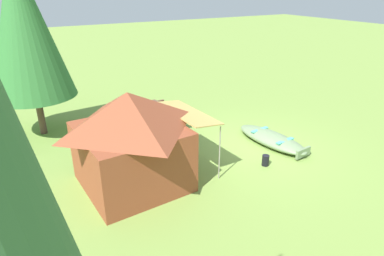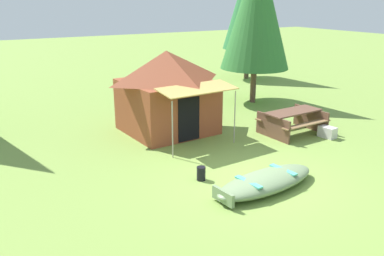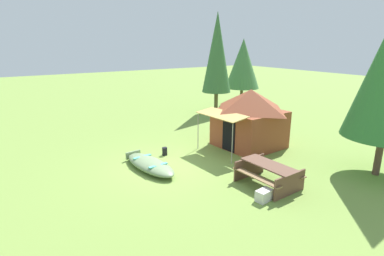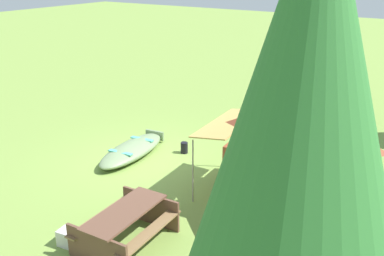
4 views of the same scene
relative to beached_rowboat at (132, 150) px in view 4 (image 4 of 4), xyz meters
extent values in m
plane|color=olive|center=(0.06, 0.63, -0.20)|extent=(80.00, 80.00, 0.00)
ellipsoid|color=#6F875D|center=(0.01, 0.00, -0.01)|extent=(2.94, 1.32, 0.38)
ellipsoid|color=#262F20|center=(0.01, 0.00, 0.02)|extent=(2.70, 1.17, 0.14)
cube|color=#4BB3A0|center=(0.58, 0.06, 0.14)|extent=(0.22, 0.78, 0.04)
cube|color=#4BB3A0|center=(-0.55, -0.06, 0.14)|extent=(0.22, 0.78, 0.04)
cube|color=#6F875D|center=(-1.29, -0.14, 0.01)|extent=(0.15, 0.65, 0.29)
cube|color=brown|center=(0.02, 5.04, 0.65)|extent=(2.78, 2.72, 1.70)
pyramid|color=brown|center=(0.02, 5.04, 1.98)|extent=(3.00, 2.94, 0.96)
cube|color=black|center=(0.10, 3.76, 0.52)|extent=(0.76, 0.08, 1.36)
cube|color=tan|center=(0.13, 3.30, 1.55)|extent=(2.41, 1.08, 0.14)
cylinder|color=gray|center=(1.26, 2.98, 0.61)|extent=(0.04, 0.04, 1.61)
cylinder|color=gray|center=(-0.94, 2.84, 0.61)|extent=(0.04, 0.04, 1.61)
cube|color=brown|center=(3.42, 2.76, 0.54)|extent=(1.97, 0.85, 0.04)
cube|color=olive|center=(3.39, 3.36, 0.27)|extent=(1.95, 0.35, 0.04)
cube|color=olive|center=(3.44, 2.17, 0.27)|extent=(1.95, 0.35, 0.04)
cube|color=brown|center=(4.28, 2.80, 0.16)|extent=(0.13, 1.46, 0.72)
cube|color=brown|center=(2.55, 2.72, 0.16)|extent=(0.13, 1.46, 0.72)
cube|color=silver|center=(4.10, 1.89, -0.02)|extent=(0.39, 0.57, 0.35)
cylinder|color=black|center=(-1.03, 1.18, -0.03)|extent=(0.30, 0.30, 0.34)
cone|color=#2F7032|center=(4.94, 6.75, 3.67)|extent=(2.80, 2.80, 4.84)
camera|label=1|loc=(-7.68, 7.58, 4.93)|focal=31.16mm
camera|label=2|loc=(-5.81, -6.60, 4.06)|focal=38.31mm
camera|label=3|loc=(9.99, -4.54, 4.48)|focal=28.67mm
camera|label=4|loc=(9.08, 8.09, 5.24)|focal=41.17mm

